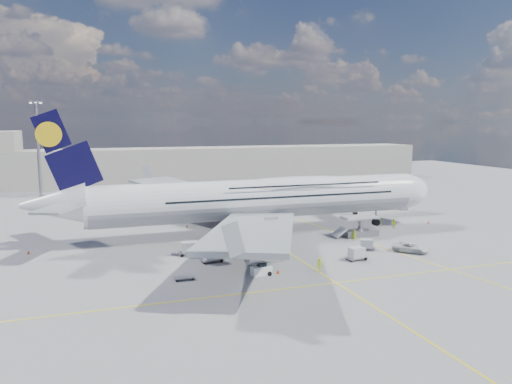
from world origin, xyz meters
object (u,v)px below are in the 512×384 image
object	(u,v)px
light_mast	(39,157)
cargo_loader	(359,229)
crew_nose	(382,221)
crew_tug	(320,265)
jet_bridge	(368,185)
cone_wing_left_outer	(199,211)
crew_van	(354,235)
cone_nose	(428,222)
cone_tail	(28,252)
cone_wing_right_outer	(278,272)
cone_wing_right_inner	(218,259)
service_van	(410,247)
dolly_nose_far	(367,244)
catering_truck_outer	(135,205)
cone_wing_left_inner	(187,226)
crew_wing	(250,257)
dolly_nose_near	(356,253)
crew_loader	(394,224)
airliner	(261,198)
dolly_row_c	(190,252)
baggage_tug	(261,270)
catering_truck_inner	(210,206)
dolly_row_a	(184,277)
dolly_back	(190,248)

from	to	relation	value
light_mast	cargo_loader	bearing A→B (deg)	-36.54
crew_nose	crew_tug	distance (m)	36.10
jet_bridge	cone_wing_left_outer	distance (m)	39.42
crew_van	cone_nose	world-z (taller)	crew_van
light_mast	crew_tug	distance (m)	73.08
crew_tug	cone_tail	distance (m)	46.19
crew_van	cone_wing_right_outer	world-z (taller)	crew_van
cone_nose	cone_wing_right_inner	distance (m)	50.22
service_van	cargo_loader	bearing A→B (deg)	55.70
jet_bridge	dolly_nose_far	xyz separation A→B (m)	(-16.99, -27.34, -5.92)
catering_truck_outer	cone_wing_right_outer	world-z (taller)	catering_truck_outer
dolly_nose_far	cone_nose	bearing A→B (deg)	57.74
cone_wing_left_inner	cone_tail	size ratio (longest dim) A/B	0.93
service_van	crew_tug	size ratio (longest dim) A/B	2.85
crew_wing	cone_wing_left_outer	world-z (taller)	crew_wing
dolly_nose_far	cone_tail	world-z (taller)	dolly_nose_far
dolly_nose_near	cone_wing_right_outer	distance (m)	14.02
crew_tug	cone_wing_left_inner	distance (m)	37.41
crew_loader	crew_tug	world-z (taller)	crew_tug
crew_van	cone_nose	size ratio (longest dim) A/B	3.05
crew_van	airliner	bearing A→B (deg)	34.39
dolly_row_c	cone_wing_left_outer	size ratio (longest dim) A/B	7.16
crew_nose	cone_wing_right_outer	world-z (taller)	crew_nose
cone_wing_left_inner	jet_bridge	bearing A→B (deg)	0.41
airliner	light_mast	bearing A→B (deg)	139.00
crew_loader	dolly_nose_far	bearing A→B (deg)	-76.06
crew_wing	dolly_nose_near	bearing A→B (deg)	-103.18
cone_wing_right_inner	crew_loader	bearing A→B (deg)	16.04
jet_bridge	cone_tail	bearing A→B (deg)	-170.12
cone_nose	cone_wing_left_inner	xyz separation A→B (m)	(-48.17, 12.41, 0.01)
baggage_tug	crew_wing	distance (m)	6.26
baggage_tug	airliner	bearing A→B (deg)	62.16
catering_truck_inner	cone_wing_left_inner	xyz separation A→B (m)	(-7.59, -11.39, -1.82)
light_mast	cone_wing_left_inner	distance (m)	39.54
dolly_nose_far	dolly_row_a	bearing A→B (deg)	-143.61
crew_loader	crew_tug	xyz separation A→B (m)	(-26.65, -21.17, 0.02)
cone_wing_left_inner	catering_truck_inner	bearing A→B (deg)	56.30
crew_tug	crew_loader	bearing A→B (deg)	54.25
jet_bridge	cone_wing_left_inner	world-z (taller)	jet_bridge
crew_tug	catering_truck_inner	bearing A→B (deg)	110.88
crew_van	dolly_row_a	bearing A→B (deg)	87.49
airliner	dolly_row_a	size ratio (longest dim) A/B	30.01
crew_loader	cone_tail	xyz separation A→B (m)	(-66.28, 2.56, -0.69)
dolly_row_c	crew_loader	world-z (taller)	crew_loader
dolly_nose_far	cone_wing_left_inner	bearing A→B (deg)	158.17
cargo_loader	dolly_back	size ratio (longest dim) A/B	2.32
cargo_loader	crew_van	world-z (taller)	cargo_loader
cargo_loader	cone_wing_left_outer	xyz separation A→B (m)	(-22.43, 34.02, -1.02)
service_van	cone_tail	size ratio (longest dim) A/B	9.75
baggage_tug	service_van	bearing A→B (deg)	-0.22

